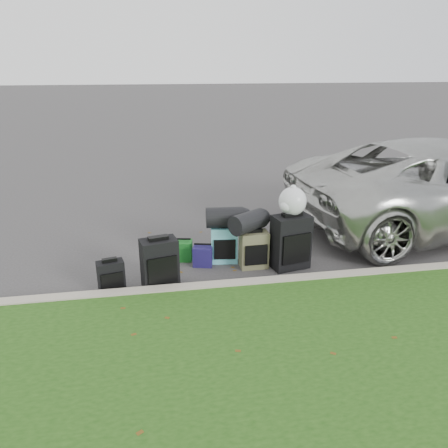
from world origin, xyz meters
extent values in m
plane|color=#383535|center=(0.00, 0.00, 0.00)|extent=(120.00, 120.00, 0.00)
cube|color=#9E937F|center=(0.00, -1.00, 0.07)|extent=(120.00, 0.18, 0.15)
cube|color=black|center=(-1.82, -0.70, 0.22)|extent=(0.39, 0.27, 0.45)
cube|color=black|center=(-1.15, -0.67, 0.35)|extent=(0.54, 0.40, 0.71)
cube|color=#47462E|center=(0.28, -0.28, 0.29)|extent=(0.42, 0.27, 0.57)
cube|color=teal|center=(-0.13, -0.01, 0.29)|extent=(0.43, 0.29, 0.58)
cube|color=black|center=(0.82, -0.38, 0.42)|extent=(0.61, 0.44, 0.83)
cube|color=#16651E|center=(-0.77, 0.15, 0.16)|extent=(0.32, 0.28, 0.32)
cube|color=#1C164F|center=(-0.48, -0.09, 0.16)|extent=(0.34, 0.29, 0.31)
cylinder|color=black|center=(0.19, -0.24, 0.73)|extent=(0.64, 0.57, 0.31)
cylinder|color=black|center=(-0.13, -0.02, 0.74)|extent=(0.59, 0.36, 0.32)
sphere|color=silver|center=(0.84, -0.32, 1.04)|extent=(0.41, 0.41, 0.41)
camera|label=1|loc=(-1.20, -6.20, 2.97)|focal=35.00mm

